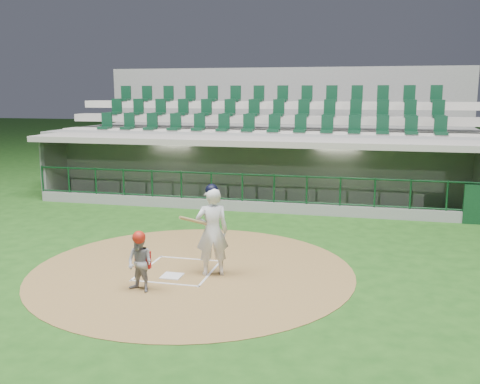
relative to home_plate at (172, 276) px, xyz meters
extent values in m
plane|color=#1B4614|center=(0.00, 0.70, -0.02)|extent=(120.00, 120.00, 0.00)
cylinder|color=brown|center=(0.30, 0.50, -0.02)|extent=(7.20, 7.20, 0.01)
cube|color=silver|center=(0.00, 0.00, 0.00)|extent=(0.43, 0.43, 0.02)
cube|color=white|center=(-0.75, 0.40, 0.00)|extent=(0.05, 1.80, 0.01)
cube|color=silver|center=(0.75, 0.40, 0.00)|extent=(0.05, 1.80, 0.01)
cube|color=white|center=(0.00, 1.25, 0.00)|extent=(1.55, 0.05, 0.01)
cube|color=silver|center=(0.00, -0.45, 0.00)|extent=(1.55, 0.05, 0.01)
cube|color=slate|center=(0.00, 8.20, -0.57)|extent=(15.00, 3.00, 0.10)
cube|color=slate|center=(0.00, 9.80, 0.83)|extent=(15.00, 0.20, 2.70)
cube|color=#B3AC9F|center=(0.00, 9.68, 1.08)|extent=(13.50, 0.04, 0.90)
cube|color=slate|center=(-7.50, 8.20, 0.83)|extent=(0.20, 3.00, 2.70)
cube|color=slate|center=(7.50, 8.20, 0.83)|extent=(0.20, 3.00, 2.70)
cube|color=gray|center=(0.00, 7.95, 2.28)|extent=(15.40, 3.50, 0.20)
cube|color=slate|center=(0.00, 6.65, 0.13)|extent=(15.00, 0.15, 0.40)
cube|color=black|center=(0.00, 6.65, 1.70)|extent=(15.00, 0.01, 0.95)
cube|color=brown|center=(0.00, 9.25, -0.30)|extent=(12.75, 0.40, 0.45)
cube|color=white|center=(-3.00, 8.20, 2.15)|extent=(1.30, 0.35, 0.04)
cube|color=white|center=(3.00, 8.20, 2.15)|extent=(1.30, 0.35, 0.04)
imported|color=#9F1117|center=(-3.83, 9.14, 0.41)|extent=(1.21, 0.71, 1.86)
imported|color=maroon|center=(-1.34, 8.91, 0.44)|extent=(1.17, 0.60, 1.92)
imported|color=#A81F12|center=(0.37, 9.02, 0.34)|extent=(0.99, 0.82, 1.73)
imported|color=#AB121C|center=(5.63, 9.12, 0.24)|extent=(1.48, 0.76, 1.53)
cube|color=gray|center=(0.00, 11.45, 1.13)|extent=(17.00, 6.50, 2.50)
cube|color=#B0AA9F|center=(0.00, 9.95, 2.28)|extent=(16.60, 0.95, 0.30)
cube|color=gray|center=(0.00, 10.90, 2.83)|extent=(16.60, 0.95, 0.30)
cube|color=#ADA59C|center=(0.00, 11.85, 3.38)|extent=(16.60, 0.95, 0.30)
cube|color=slate|center=(0.00, 14.80, 2.50)|extent=(17.00, 0.25, 5.05)
imported|color=silver|center=(0.82, 0.32, 0.96)|extent=(0.83, 0.70, 1.93)
sphere|color=black|center=(0.82, 0.32, 1.86)|extent=(0.28, 0.28, 0.28)
cylinder|color=#A37F4A|center=(0.57, 0.07, 1.23)|extent=(0.58, 0.79, 0.39)
imported|color=gray|center=(-0.30, -0.95, 0.57)|extent=(0.67, 0.58, 1.16)
sphere|color=#AD1F12|center=(-0.30, -0.95, 1.10)|extent=(0.26, 0.26, 0.26)
cube|color=#B51313|center=(-0.30, -0.80, 0.60)|extent=(0.32, 0.10, 0.35)
camera|label=1|loc=(4.01, -10.38, 3.93)|focal=40.00mm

